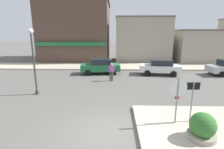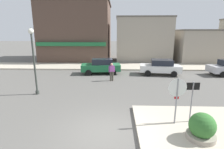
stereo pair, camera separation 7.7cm
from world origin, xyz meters
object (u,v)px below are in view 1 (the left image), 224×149
lamp_post (33,52)px  parked_car_nearest (101,66)px  stop_sign (177,95)px  planter (202,129)px  pedestrian_crossing_near (111,71)px  parked_car_second (160,67)px  one_way_sign (192,98)px

lamp_post → parked_car_nearest: (3.91, 6.38, -2.15)m
stop_sign → planter: bearing=-61.2°
stop_sign → pedestrian_crossing_near: (-3.17, 7.66, -0.65)m
parked_car_second → one_way_sign: bearing=-95.4°
one_way_sign → parked_car_nearest: 11.45m
parked_car_second → pedestrian_crossing_near: (-4.87, -2.49, 0.06)m
one_way_sign → parked_car_second: size_ratio=0.50×
parked_car_second → pedestrian_crossing_near: bearing=-152.9°
planter → parked_car_second: bearing=84.7°
parked_car_nearest → pedestrian_crossing_near: pedestrian_crossing_near is taller
parked_car_nearest → pedestrian_crossing_near: bearing=-66.7°
stop_sign → parked_car_nearest: stop_sign is taller
lamp_post → pedestrian_crossing_near: size_ratio=2.82×
stop_sign → one_way_sign: stop_sign is taller
one_way_sign → parked_car_nearest: bearing=116.6°
one_way_sign → parked_car_second: one_way_sign is taller
one_way_sign → planter: bearing=-94.2°
one_way_sign → planter: 1.58m
stop_sign → parked_car_second: (1.70, 10.14, -0.71)m
planter → parked_car_second: parked_car_second is taller
pedestrian_crossing_near → parked_car_nearest: bearing=113.3°
one_way_sign → planter: size_ratio=1.71×
pedestrian_crossing_near → one_way_sign: bearing=-62.3°
planter → parked_car_nearest: 12.65m
parked_car_nearest → one_way_sign: bearing=-63.4°
lamp_post → parked_car_second: lamp_post is taller
stop_sign → parked_car_second: stop_sign is taller
parked_car_second → stop_sign: bearing=-99.5°
one_way_sign → lamp_post: lamp_post is taller
one_way_sign → parked_car_nearest: one_way_sign is taller
stop_sign → planter: 1.66m
stop_sign → lamp_post: 9.32m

